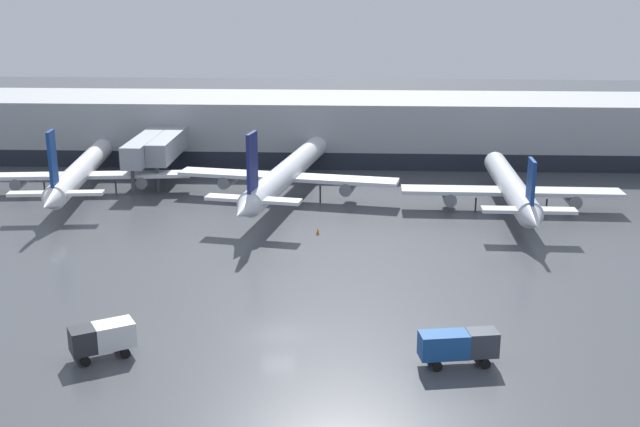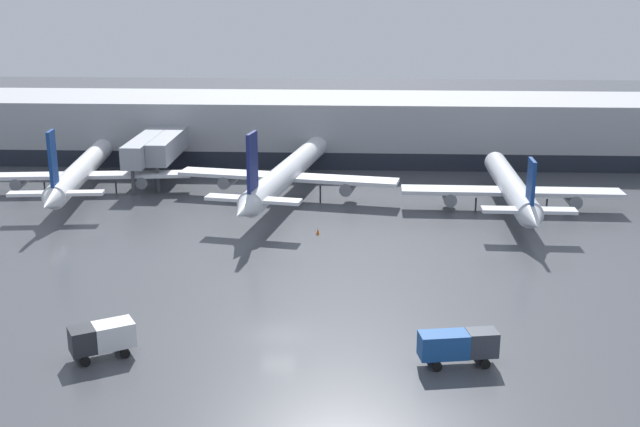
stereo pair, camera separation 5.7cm
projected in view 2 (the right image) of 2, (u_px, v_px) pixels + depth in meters
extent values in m
plane|color=#424449|center=(278.00, 334.00, 60.10)|extent=(320.00, 320.00, 0.00)
cube|color=#9EA0A5|center=(319.00, 128.00, 118.24)|extent=(160.00, 16.00, 9.00)
cube|color=#1E232D|center=(316.00, 161.00, 111.46)|extent=(156.80, 0.10, 2.40)
cube|color=#9399A0|center=(168.00, 146.00, 104.90)|extent=(2.60, 13.64, 2.80)
cylinder|color=#3F4247|center=(158.00, 179.00, 99.78)|extent=(0.44, 0.44, 3.20)
cube|color=#9399A0|center=(146.00, 147.00, 104.16)|extent=(2.60, 15.43, 2.80)
cylinder|color=#3F4247|center=(133.00, 183.00, 98.19)|extent=(0.44, 0.44, 3.20)
cylinder|color=white|center=(82.00, 170.00, 99.77)|extent=(5.46, 26.82, 2.63)
cone|color=white|center=(105.00, 146.00, 113.94)|extent=(2.80, 3.15, 2.50)
cone|color=white|center=(49.00, 203.00, 85.09)|extent=(2.78, 4.18, 2.37)
cube|color=white|center=(81.00, 175.00, 99.27)|extent=(27.32, 5.52, 0.44)
cube|color=white|center=(56.00, 193.00, 87.93)|extent=(10.43, 2.57, 0.35)
cube|color=navy|center=(53.00, 160.00, 86.87)|extent=(0.61, 2.40, 6.43)
cylinder|color=slate|center=(19.00, 182.00, 99.07)|extent=(1.75, 3.04, 1.45)
cylinder|color=slate|center=(143.00, 181.00, 99.92)|extent=(1.75, 3.04, 1.45)
cylinder|color=#2D2D33|center=(97.00, 169.00, 108.63)|extent=(0.20, 0.20, 1.54)
cylinder|color=#2D2D33|center=(45.00, 188.00, 98.80)|extent=(0.20, 0.20, 1.54)
cylinder|color=#2D2D33|center=(116.00, 187.00, 99.28)|extent=(0.20, 0.20, 1.54)
cylinder|color=silver|center=(289.00, 171.00, 96.80)|extent=(8.12, 31.19, 2.75)
cone|color=silver|center=(320.00, 144.00, 112.80)|extent=(3.10, 3.44, 2.62)
cone|color=silver|center=(243.00, 211.00, 80.28)|extent=(3.16, 4.50, 2.48)
cube|color=silver|center=(287.00, 177.00, 96.22)|extent=(26.90, 7.77, 0.44)
cube|color=silver|center=(253.00, 199.00, 83.30)|extent=(10.32, 3.51, 0.35)
cube|color=navy|center=(252.00, 164.00, 82.23)|extent=(0.85, 2.88, 6.49)
cylinder|color=slate|center=(228.00, 180.00, 98.04)|extent=(2.10, 3.70, 1.52)
cylinder|color=slate|center=(348.00, 187.00, 94.87)|extent=(2.10, 3.70, 1.52)
cylinder|color=#2D2D33|center=(308.00, 170.00, 106.92)|extent=(0.20, 0.20, 2.06)
cylinder|color=#2D2D33|center=(251.00, 190.00, 96.89)|extent=(0.20, 0.20, 2.06)
cylinder|color=#2D2D33|center=(320.00, 194.00, 95.07)|extent=(0.20, 0.20, 2.06)
cylinder|color=silver|center=(511.00, 185.00, 92.10)|extent=(3.07, 24.47, 2.71)
cone|color=silver|center=(493.00, 160.00, 105.22)|extent=(2.62, 3.02, 2.57)
cone|color=silver|center=(534.00, 221.00, 78.46)|extent=(2.50, 4.10, 2.44)
cube|color=silver|center=(511.00, 191.00, 91.66)|extent=(25.06, 3.52, 0.44)
cube|color=silver|center=(529.00, 210.00, 81.26)|extent=(9.53, 1.91, 0.35)
cube|color=navy|center=(531.00, 183.00, 80.44)|extent=(0.40, 2.84, 4.71)
cylinder|color=slate|center=(449.00, 197.00, 92.32)|extent=(1.54, 3.49, 1.49)
cylinder|color=slate|center=(573.00, 199.00, 91.47)|extent=(1.54, 3.49, 1.49)
cylinder|color=#2D2D33|center=(499.00, 185.00, 100.26)|extent=(0.20, 0.20, 1.57)
cylinder|color=#2D2D33|center=(476.00, 204.00, 91.73)|extent=(0.20, 0.20, 1.57)
cylinder|color=#2D2D33|center=(547.00, 206.00, 91.25)|extent=(0.20, 0.20, 1.57)
cube|color=#19478C|center=(443.00, 345.00, 54.80)|extent=(3.58, 2.18, 1.74)
cube|color=#333842|center=(482.00, 343.00, 55.10)|extent=(2.28, 1.89, 1.77)
cylinder|color=black|center=(479.00, 354.00, 56.16)|extent=(0.73, 0.36, 0.70)
cylinder|color=black|center=(485.00, 364.00, 54.75)|extent=(0.73, 0.36, 0.70)
cylinder|color=black|center=(432.00, 357.00, 55.78)|extent=(0.73, 0.36, 0.70)
cylinder|color=black|center=(437.00, 367.00, 54.37)|extent=(0.73, 0.36, 0.70)
cube|color=silver|center=(114.00, 334.00, 56.44)|extent=(3.31, 3.02, 1.77)
cube|color=#26282D|center=(82.00, 341.00, 55.46)|extent=(2.35, 2.40, 1.75)
cylinder|color=black|center=(85.00, 362.00, 55.05)|extent=(0.73, 0.57, 0.70)
cylinder|color=black|center=(80.00, 352.00, 56.50)|extent=(0.73, 0.57, 0.70)
cylinder|color=black|center=(125.00, 353.00, 56.27)|extent=(0.73, 0.57, 0.70)
cylinder|color=black|center=(119.00, 344.00, 57.73)|extent=(0.73, 0.57, 0.70)
cone|color=orange|center=(318.00, 231.00, 83.53)|extent=(0.36, 0.36, 0.67)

